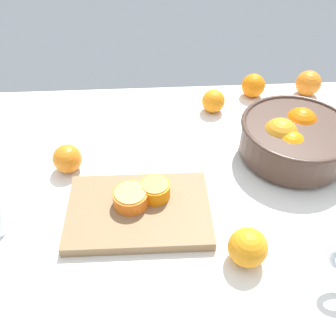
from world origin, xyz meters
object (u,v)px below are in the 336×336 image
at_px(loose_orange_1, 308,83).
at_px(loose_orange_2, 248,247).
at_px(orange_half_1, 131,198).
at_px(fruit_bowl, 294,138).
at_px(loose_orange_3, 67,159).
at_px(orange_half_0, 155,190).
at_px(loose_orange_4, 213,101).
at_px(cutting_board, 139,211).
at_px(loose_orange_0, 253,86).

height_order(loose_orange_1, loose_orange_2, loose_orange_1).
bearing_deg(orange_half_1, fruit_bowl, 21.78).
bearing_deg(loose_orange_3, fruit_bowl, 1.84).
height_order(orange_half_0, loose_orange_2, loose_orange_2).
relative_size(fruit_bowl, loose_orange_4, 4.11).
distance_m(fruit_bowl, orange_half_0, 0.37).
bearing_deg(loose_orange_1, orange_half_0, -138.55).
height_order(cutting_board, loose_orange_4, loose_orange_4).
relative_size(cutting_board, loose_orange_4, 4.57).
relative_size(loose_orange_0, loose_orange_1, 0.93).
distance_m(orange_half_0, loose_orange_1, 0.65).
bearing_deg(loose_orange_0, fruit_bowl, -83.95).
bearing_deg(loose_orange_3, loose_orange_2, -36.77).
height_order(cutting_board, loose_orange_0, loose_orange_0).
distance_m(loose_orange_0, loose_orange_4, 0.15).
height_order(orange_half_1, loose_orange_1, loose_orange_1).
xyz_separation_m(fruit_bowl, loose_orange_0, (-0.03, 0.29, -0.02)).
height_order(fruit_bowl, loose_orange_3, fruit_bowl).
bearing_deg(fruit_bowl, orange_half_1, -158.22).
bearing_deg(loose_orange_3, orange_half_0, -30.80).
relative_size(orange_half_1, loose_orange_2, 1.00).
height_order(orange_half_1, loose_orange_4, loose_orange_4).
relative_size(orange_half_0, loose_orange_4, 0.98).
distance_m(cutting_board, loose_orange_3, 0.23).
relative_size(fruit_bowl, loose_orange_3, 3.94).
xyz_separation_m(fruit_bowl, loose_orange_2, (-0.18, -0.30, -0.02)).
xyz_separation_m(loose_orange_1, loose_orange_3, (-0.69, -0.31, -0.00)).
distance_m(orange_half_0, loose_orange_0, 0.53).
xyz_separation_m(fruit_bowl, orange_half_1, (-0.40, -0.16, -0.02)).
xyz_separation_m(fruit_bowl, loose_orange_1, (0.14, 0.29, -0.02)).
xyz_separation_m(loose_orange_0, loose_orange_4, (-0.13, -0.08, -0.00)).
bearing_deg(orange_half_1, loose_orange_3, 137.30).
bearing_deg(loose_orange_1, loose_orange_3, -156.06).
relative_size(fruit_bowl, loose_orange_2, 3.62).
xyz_separation_m(cutting_board, loose_orange_3, (-0.17, 0.15, 0.02)).
bearing_deg(loose_orange_2, fruit_bowl, 58.93).
relative_size(orange_half_0, loose_orange_1, 0.86).
bearing_deg(loose_orange_0, loose_orange_1, -0.27).
bearing_deg(loose_orange_4, orange_half_0, -117.07).
bearing_deg(fruit_bowl, loose_orange_0, 96.05).
bearing_deg(orange_half_0, loose_orange_0, 53.73).
xyz_separation_m(fruit_bowl, loose_orange_3, (-0.55, -0.02, -0.02)).
bearing_deg(loose_orange_0, loose_orange_4, -150.58).
distance_m(loose_orange_2, loose_orange_3, 0.46).
distance_m(loose_orange_2, loose_orange_4, 0.51).
height_order(loose_orange_0, loose_orange_4, loose_orange_0).
height_order(loose_orange_1, loose_orange_3, loose_orange_1).
distance_m(cutting_board, loose_orange_1, 0.70).
height_order(fruit_bowl, loose_orange_0, fruit_bowl).
bearing_deg(loose_orange_1, cutting_board, -138.59).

